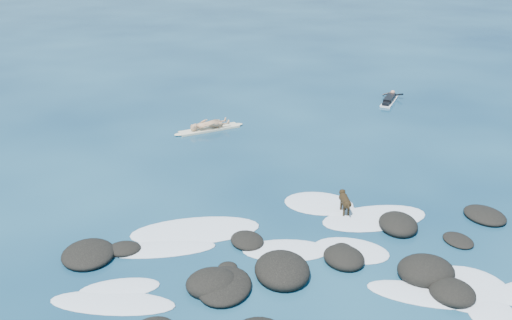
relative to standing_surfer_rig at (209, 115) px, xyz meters
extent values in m
plane|color=#0A2642|center=(2.67, -9.72, -0.73)|extent=(160.00, 160.00, 0.00)
ellipsoid|color=black|center=(0.22, -11.85, -0.63)|extent=(1.76, 2.00, 0.40)
ellipsoid|color=black|center=(0.95, -9.68, -0.65)|extent=(1.26, 1.36, 0.32)
ellipsoid|color=black|center=(6.97, -10.15, -0.68)|extent=(1.03, 1.17, 0.20)
ellipsoid|color=black|center=(8.39, -8.82, -0.65)|extent=(1.55, 1.70, 0.33)
ellipsoid|color=black|center=(3.47, -10.86, -0.62)|extent=(1.40, 1.50, 0.47)
ellipsoid|color=black|center=(3.54, -10.41, -0.67)|extent=(0.65, 0.74, 0.26)
ellipsoid|color=black|center=(0.34, -10.93, -0.69)|extent=(0.60, 0.58, 0.17)
ellipsoid|color=black|center=(5.41, -11.74, -0.57)|extent=(1.57, 1.45, 0.66)
ellipsoid|color=black|center=(5.51, -9.22, -0.60)|extent=(1.25, 1.50, 0.51)
ellipsoid|color=black|center=(1.73, -11.36, -0.58)|extent=(1.49, 1.76, 0.63)
ellipsoid|color=black|center=(-2.49, -9.81, -0.66)|extent=(0.94, 0.78, 0.29)
ellipsoid|color=black|center=(-0.08, -11.75, -0.59)|extent=(1.62, 1.53, 0.55)
ellipsoid|color=black|center=(5.65, -12.61, -0.68)|extent=(1.08, 1.16, 0.21)
ellipsoid|color=black|center=(5.74, -12.63, -0.62)|extent=(1.33, 1.39, 0.46)
ellipsoid|color=black|center=(-3.42, -10.05, -0.63)|extent=(1.54, 1.67, 0.42)
ellipsoid|color=white|center=(-2.48, -12.17, -0.72)|extent=(3.21, 1.49, 0.12)
ellipsoid|color=white|center=(2.00, -10.18, -0.72)|extent=(2.54, 1.38, 0.12)
ellipsoid|color=white|center=(-0.52, -8.85, -0.72)|extent=(3.98, 1.97, 0.12)
ellipsoid|color=white|center=(-1.47, -9.81, -0.72)|extent=(3.10, 1.07, 0.12)
ellipsoid|color=white|center=(4.98, -8.57, -0.72)|extent=(3.62, 2.14, 0.12)
ellipsoid|color=white|center=(6.25, -12.36, -0.72)|extent=(2.70, 2.65, 0.12)
ellipsoid|color=white|center=(-2.39, -11.59, -0.72)|extent=(2.08, 1.06, 0.12)
ellipsoid|color=white|center=(3.45, -7.42, -0.72)|extent=(2.66, 2.29, 0.12)
ellipsoid|color=white|center=(5.04, -12.50, -0.72)|extent=(2.86, 1.91, 0.12)
ellipsoid|color=white|center=(3.80, -10.35, -0.72)|extent=(2.48, 2.06, 0.12)
ellipsoid|color=white|center=(6.41, -13.36, -0.72)|extent=(1.48, 1.60, 0.12)
ellipsoid|color=white|center=(4.11, -8.12, -0.72)|extent=(1.10, 0.90, 0.12)
cube|color=beige|center=(0.00, 0.00, -0.68)|extent=(2.72, 1.56, 0.09)
ellipsoid|color=beige|center=(1.25, 0.52, -0.68)|extent=(0.62, 0.49, 0.10)
ellipsoid|color=beige|center=(-1.25, -0.52, -0.68)|extent=(0.62, 0.49, 0.10)
imported|color=tan|center=(0.00, 0.00, 0.24)|extent=(0.63, 0.75, 1.76)
cube|color=white|center=(9.18, 3.44, -0.68)|extent=(1.49, 2.18, 0.08)
ellipsoid|color=white|center=(9.71, 4.41, -0.68)|extent=(0.46, 0.55, 0.08)
cube|color=black|center=(9.18, 3.44, -0.53)|extent=(1.00, 1.38, 0.22)
sphere|color=tan|center=(9.55, 4.13, -0.41)|extent=(0.31, 0.31, 0.23)
cylinder|color=black|center=(9.38, 4.39, -0.54)|extent=(0.56, 0.14, 0.25)
cylinder|color=black|center=(9.87, 4.12, -0.54)|extent=(0.41, 0.49, 0.25)
cube|color=black|center=(8.82, 2.78, -0.57)|extent=(0.56, 0.65, 0.14)
cylinder|color=black|center=(4.11, -8.22, -0.26)|extent=(0.27, 0.55, 0.27)
sphere|color=black|center=(4.11, -7.97, -0.26)|extent=(0.28, 0.28, 0.28)
sphere|color=black|center=(4.11, -8.46, -0.26)|extent=(0.26, 0.26, 0.25)
sphere|color=black|center=(4.11, -7.81, -0.17)|extent=(0.20, 0.20, 0.20)
cone|color=black|center=(4.11, -7.69, -0.18)|extent=(0.11, 0.12, 0.10)
cone|color=black|center=(4.06, -7.82, -0.09)|extent=(0.09, 0.07, 0.10)
cone|color=black|center=(4.16, -7.81, -0.09)|extent=(0.09, 0.07, 0.10)
cylinder|color=black|center=(4.04, -8.03, -0.55)|extent=(0.07, 0.07, 0.36)
cylinder|color=black|center=(4.18, -8.02, -0.55)|extent=(0.07, 0.07, 0.36)
cylinder|color=black|center=(4.04, -8.41, -0.55)|extent=(0.07, 0.07, 0.36)
cylinder|color=black|center=(4.19, -8.41, -0.55)|extent=(0.07, 0.07, 0.36)
cylinder|color=black|center=(4.12, -8.59, -0.21)|extent=(0.05, 0.26, 0.16)
camera|label=1|loc=(-0.05, -23.73, 7.70)|focal=40.00mm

